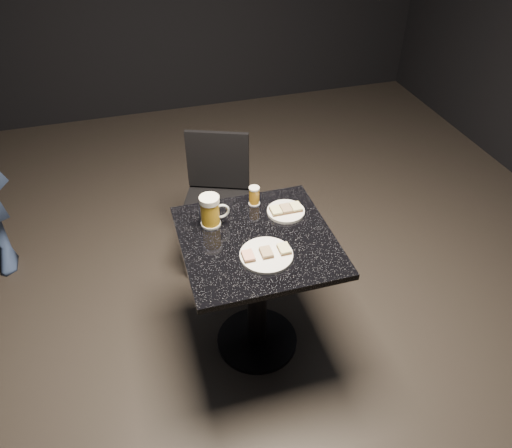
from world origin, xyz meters
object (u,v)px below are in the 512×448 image
at_px(beer_tumbler, 254,196).
at_px(beer_mug, 211,211).
at_px(plate_small, 286,211).
at_px(chair, 216,194).
at_px(table, 257,276).
at_px(plate_large, 266,255).

bearing_deg(beer_tumbler, beer_mug, -157.33).
bearing_deg(plate_small, beer_mug, 177.71).
relative_size(beer_mug, chair, 0.18).
bearing_deg(table, chair, 92.75).
xyz_separation_m(plate_small, table, (-0.19, -0.15, -0.25)).
height_order(table, beer_mug, beer_mug).
xyz_separation_m(table, beer_mug, (-0.18, 0.16, 0.32)).
distance_m(plate_small, beer_mug, 0.38).
relative_size(table, beer_mug, 4.75).
height_order(plate_small, beer_tumbler, beer_tumbler).
xyz_separation_m(plate_large, table, (-0.00, 0.13, -0.25)).
bearing_deg(beer_mug, plate_small, -2.29).
xyz_separation_m(plate_large, chair, (-0.04, 0.87, -0.26)).
xyz_separation_m(plate_large, beer_mug, (-0.18, 0.29, 0.07)).
bearing_deg(table, beer_tumbler, 76.68).
height_order(plate_small, chair, chair).
xyz_separation_m(table, beer_tumbler, (0.06, 0.26, 0.29)).
height_order(plate_large, beer_mug, beer_mug).
xyz_separation_m(plate_small, beer_tumbler, (-0.13, 0.12, 0.04)).
relative_size(plate_small, beer_tumbler, 1.89).
bearing_deg(plate_small, table, -142.15).
bearing_deg(beer_mug, chair, 76.22).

